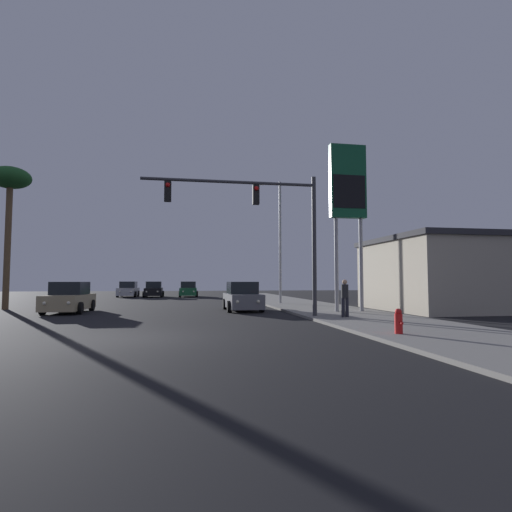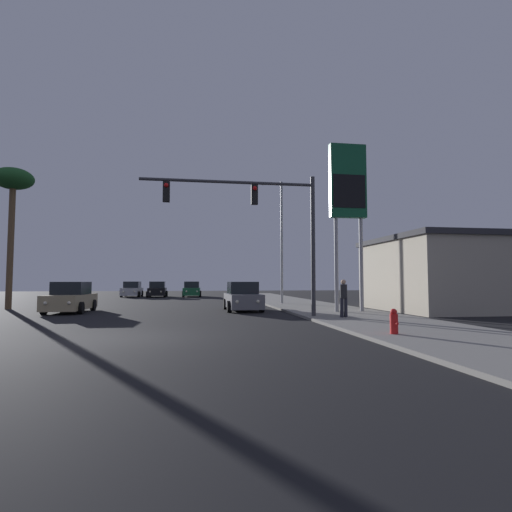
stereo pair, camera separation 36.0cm
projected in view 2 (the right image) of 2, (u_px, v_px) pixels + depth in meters
The scene contains 14 objects.
ground_plane at pixel (126, 338), 11.99m from camera, with size 120.00×120.00×0.00m, color black.
sidewalk_right at pixel (323, 309), 23.31m from camera, with size 5.00×60.00×0.12m.
building_gas_station at pixel (466, 274), 23.69m from camera, with size 10.30×8.30×4.30m.
car_grey at pixel (243, 298), 23.27m from camera, with size 2.04×4.33×1.68m.
car_tan at pixel (71, 298), 21.97m from camera, with size 2.04×4.33×1.68m.
car_green at pixel (192, 290), 44.42m from camera, with size 2.04×4.34×1.68m.
car_silver at pixel (132, 290), 43.87m from camera, with size 2.04×4.33×1.68m.
car_black at pixel (157, 290), 43.52m from camera, with size 2.04×4.33×1.68m.
traffic_light_mast at pixel (264, 215), 18.29m from camera, with size 8.01×0.36×6.50m.
street_lamp at pixel (280, 235), 29.48m from camera, with size 1.74×0.24×9.00m.
gas_station_sign at pixel (348, 190), 21.50m from camera, with size 2.00×0.42×9.00m.
fire_hydrant at pixel (394, 322), 12.07m from camera, with size 0.24×0.34×0.76m.
pedestrian_on_sidewalk at pixel (344, 296), 17.74m from camera, with size 0.34×0.32×1.67m.
palm_tree_near at pixel (13, 186), 24.87m from camera, with size 2.40×2.40×8.77m.
Camera 2 is at (2.00, -12.58, 1.71)m, focal length 28.00 mm.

